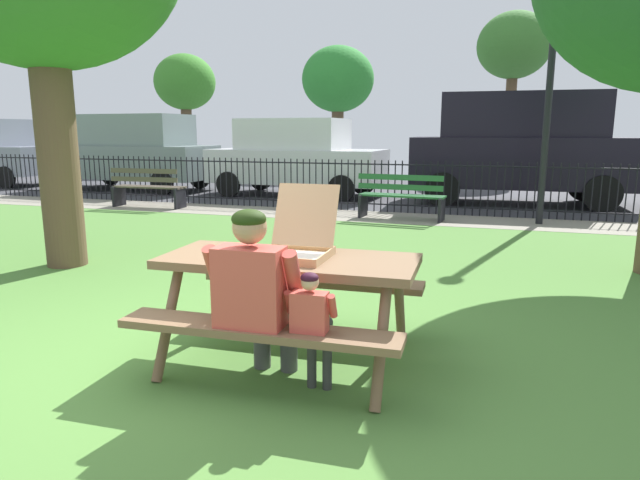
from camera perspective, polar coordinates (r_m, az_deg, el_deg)
The scene contains 17 objects.
ground at distance 5.94m, azimuth -6.32°, elevation -5.01°, with size 28.00×11.82×0.02m, color #4F8037.
cobblestone_walkway at distance 10.81m, azimuth 4.83°, elevation 2.42°, with size 28.00×1.40×0.01m, color gray.
street_asphalt at distance 15.19m, azimuth 8.57°, elevation 4.87°, with size 28.00×7.58×0.01m, color #38383D.
picnic_table_foreground at distance 3.95m, azimuth -3.21°, elevation -4.20°, with size 1.84×1.53×0.79m.
pizza_box_open at distance 3.93m, azimuth -2.17°, elevation 0.08°, with size 0.47×0.58×0.49m.
adult_at_table at distance 3.50m, azimuth -6.60°, elevation -5.28°, with size 0.62×0.60×1.19m.
child_at_table at distance 3.40m, azimuth -0.75°, elevation -8.41°, with size 0.32×0.31×0.83m.
iron_fence_streetside at distance 11.42m, azimuth 5.65°, elevation 5.62°, with size 19.51×0.03×1.06m.
park_bench_left at distance 12.59m, azimuth -17.35°, elevation 5.12°, with size 1.61×0.51×0.85m.
park_bench_center at distance 10.49m, azimuth 8.39°, elevation 4.38°, with size 1.63×0.61×0.85m.
lamp_post_walkway at distance 10.59m, azimuth 22.81°, elevation 16.66°, with size 0.28×0.28×4.67m.
parked_car_left at distance 16.48m, azimuth -18.84°, elevation 8.74°, with size 4.65×2.05×2.08m.
parked_car_center at distance 14.18m, azimuth -2.51°, elevation 8.64°, with size 4.49×2.11×1.94m.
parked_car_right at distance 13.33m, azimuth 19.90°, elevation 9.12°, with size 4.77×2.22×2.46m.
far_tree_left at distance 23.50m, azimuth -13.78°, elevation 15.38°, with size 2.42×2.42×4.64m.
far_tree_midleft at distance 20.98m, azimuth 1.86°, elevation 16.11°, with size 2.63×2.63×4.68m.
far_tree_center at distance 20.31m, azimuth 19.41°, elevation 18.20°, with size 2.40×2.40×5.49m.
Camera 1 is at (2.32, -3.31, 1.65)m, focal length 30.97 mm.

